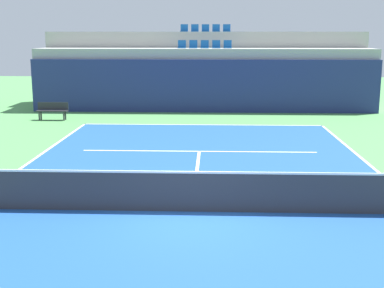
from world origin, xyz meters
name	(u,v)px	position (x,y,z in m)	size (l,w,h in m)	color
ground_plane	(192,212)	(0.00, 0.00, 0.00)	(80.00, 80.00, 0.00)	#4C8C4C
court_surface	(192,212)	(0.00, 0.00, 0.01)	(11.00, 24.00, 0.01)	#1E4C99
baseline_far	(202,125)	(0.00, 11.95, 0.01)	(11.00, 0.10, 0.00)	white
service_line_far	(199,151)	(0.00, 6.40, 0.01)	(8.26, 0.10, 0.00)	white
centre_service_line	(196,175)	(0.00, 3.20, 0.01)	(0.10, 6.40, 0.00)	white
back_wall	(204,86)	(0.00, 16.00, 1.39)	(18.38, 0.30, 2.79)	navy
stands_tier_lower	(205,79)	(0.00, 17.35, 1.67)	(18.38, 2.40, 3.33)	#9E9E99
stands_tier_upper	(205,68)	(0.00, 19.75, 2.12)	(18.38, 2.40, 4.23)	#9E9E99
seating_row_lower	(205,46)	(0.00, 17.44, 3.46)	(2.95, 0.44, 0.44)	#145193
seating_row_upper	(205,30)	(0.00, 19.84, 4.36)	(2.95, 0.44, 0.44)	#145193
tennis_net	(192,191)	(0.00, 0.00, 0.51)	(11.08, 0.08, 1.07)	black
player_bench	(53,110)	(-7.30, 13.15, 0.51)	(1.50, 0.40, 0.85)	#232328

